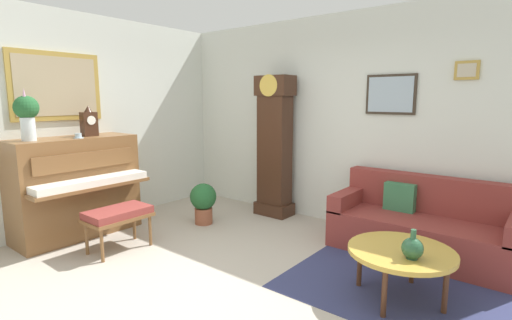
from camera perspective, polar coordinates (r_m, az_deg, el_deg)
The scene contains 14 objects.
ground_plane at distance 3.75m, azimuth -6.72°, elevation -18.68°, with size 6.40×6.00×0.10m, color #B2A899.
wall_left at distance 5.50m, azimuth -26.55°, elevation 5.23°, with size 0.13×4.90×2.80m.
wall_back at distance 5.28m, azimuth 11.96°, elevation 5.79°, with size 5.30×0.13×2.80m.
area_rug at distance 3.84m, azimuth 21.55°, elevation -17.72°, with size 2.10×1.50×0.01m, color navy.
piano at distance 5.22m, azimuth -25.42°, elevation -3.61°, with size 0.87×1.44×1.23m.
piano_bench at distance 4.57m, azimuth -20.02°, elevation -7.80°, with size 0.42×0.70×0.48m.
grandfather_clock at distance 5.49m, azimuth 2.81°, elevation 1.51°, with size 0.52×0.34×2.03m.
couch at distance 4.61m, azimuth 23.81°, elevation -9.12°, with size 1.90×0.80×0.84m.
coffee_table at distance 3.51m, azimuth 20.98°, elevation -12.89°, with size 0.88×0.88×0.45m.
mantel_clock at distance 5.21m, azimuth -23.82°, elevation 5.19°, with size 0.13×0.18×0.38m.
flower_vase at distance 4.92m, azimuth -31.22°, elevation 6.12°, with size 0.26×0.26×0.58m.
teacup at distance 4.99m, azimuth -25.16°, elevation 3.25°, with size 0.12×0.12×0.06m.
green_jug at distance 3.31m, azimuth 22.47°, elevation -12.14°, with size 0.17×0.17×0.24m.
potted_plant at distance 5.25m, azimuth -7.93°, elevation -6.08°, with size 0.36×0.36×0.56m.
Camera 1 is at (2.38, -2.31, 1.70)m, focal length 26.61 mm.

